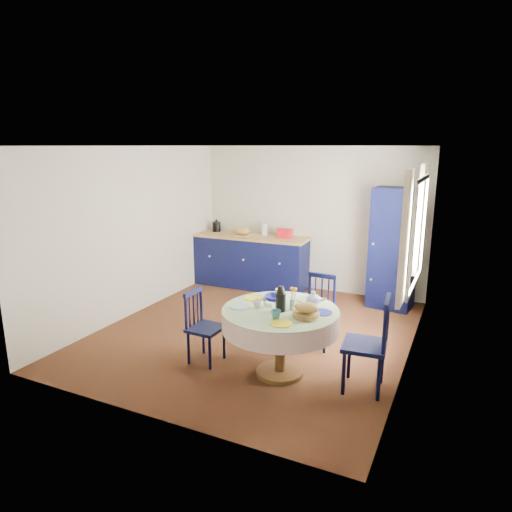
{
  "coord_description": "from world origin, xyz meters",
  "views": [
    {
      "loc": [
        2.52,
        -5.29,
        2.5
      ],
      "look_at": [
        -0.09,
        0.2,
        1.03
      ],
      "focal_mm": 32.0,
      "sensor_mm": 36.0,
      "label": 1
    }
  ],
  "objects_px": {
    "mug_b": "(276,315)",
    "cobalt_bowl": "(275,298)",
    "chair_right": "(369,343)",
    "mug_a": "(258,304)",
    "pantry_cabinet": "(393,249)",
    "mug_c": "(311,301)",
    "mug_d": "(280,293)",
    "dining_table": "(281,320)",
    "kitchen_counter": "(251,260)",
    "chair_left": "(203,326)",
    "chair_far": "(318,310)"
  },
  "relations": [
    {
      "from": "mug_c",
      "to": "mug_b",
      "type": "bearing_deg",
      "value": -107.7
    },
    {
      "from": "chair_right",
      "to": "cobalt_bowl",
      "type": "height_order",
      "value": "chair_right"
    },
    {
      "from": "mug_b",
      "to": "cobalt_bowl",
      "type": "bearing_deg",
      "value": 113.84
    },
    {
      "from": "kitchen_counter",
      "to": "chair_left",
      "type": "relative_size",
      "value": 2.45
    },
    {
      "from": "dining_table",
      "to": "pantry_cabinet",
      "type": "bearing_deg",
      "value": 75.51
    },
    {
      "from": "chair_right",
      "to": "mug_a",
      "type": "distance_m",
      "value": 1.24
    },
    {
      "from": "chair_far",
      "to": "mug_d",
      "type": "bearing_deg",
      "value": -116.0
    },
    {
      "from": "chair_far",
      "to": "chair_right",
      "type": "xyz_separation_m",
      "value": [
        0.82,
        -0.85,
        0.06
      ]
    },
    {
      "from": "chair_right",
      "to": "mug_c",
      "type": "bearing_deg",
      "value": -111.01
    },
    {
      "from": "cobalt_bowl",
      "to": "chair_far",
      "type": "bearing_deg",
      "value": 66.83
    },
    {
      "from": "mug_b",
      "to": "chair_left",
      "type": "bearing_deg",
      "value": 167.93
    },
    {
      "from": "pantry_cabinet",
      "to": "chair_left",
      "type": "relative_size",
      "value": 2.18
    },
    {
      "from": "kitchen_counter",
      "to": "pantry_cabinet",
      "type": "relative_size",
      "value": 1.12
    },
    {
      "from": "mug_a",
      "to": "cobalt_bowl",
      "type": "distance_m",
      "value": 0.31
    },
    {
      "from": "chair_far",
      "to": "mug_b",
      "type": "xyz_separation_m",
      "value": [
        -0.06,
        -1.23,
        0.36
      ]
    },
    {
      "from": "chair_far",
      "to": "dining_table",
      "type": "bearing_deg",
      "value": -95.47
    },
    {
      "from": "pantry_cabinet",
      "to": "kitchen_counter",
      "type": "bearing_deg",
      "value": -175.37
    },
    {
      "from": "kitchen_counter",
      "to": "dining_table",
      "type": "relative_size",
      "value": 1.66
    },
    {
      "from": "mug_a",
      "to": "mug_d",
      "type": "relative_size",
      "value": 1.06
    },
    {
      "from": "chair_right",
      "to": "mug_d",
      "type": "height_order",
      "value": "chair_right"
    },
    {
      "from": "chair_left",
      "to": "mug_c",
      "type": "distance_m",
      "value": 1.31
    },
    {
      "from": "chair_left",
      "to": "mug_b",
      "type": "height_order",
      "value": "mug_b"
    },
    {
      "from": "mug_a",
      "to": "mug_c",
      "type": "relative_size",
      "value": 1.01
    },
    {
      "from": "chair_right",
      "to": "mug_a",
      "type": "height_order",
      "value": "chair_right"
    },
    {
      "from": "dining_table",
      "to": "kitchen_counter",
      "type": "bearing_deg",
      "value": 121.76
    },
    {
      "from": "kitchen_counter",
      "to": "chair_left",
      "type": "bearing_deg",
      "value": -76.49
    },
    {
      "from": "mug_c",
      "to": "mug_d",
      "type": "bearing_deg",
      "value": 167.12
    },
    {
      "from": "kitchen_counter",
      "to": "mug_a",
      "type": "bearing_deg",
      "value": -64.45
    },
    {
      "from": "dining_table",
      "to": "mug_c",
      "type": "distance_m",
      "value": 0.41
    },
    {
      "from": "mug_a",
      "to": "mug_d",
      "type": "distance_m",
      "value": 0.45
    },
    {
      "from": "kitchen_counter",
      "to": "chair_right",
      "type": "bearing_deg",
      "value": -47.51
    },
    {
      "from": "pantry_cabinet",
      "to": "mug_a",
      "type": "distance_m",
      "value": 3.03
    },
    {
      "from": "pantry_cabinet",
      "to": "mug_d",
      "type": "distance_m",
      "value": 2.59
    },
    {
      "from": "kitchen_counter",
      "to": "chair_left",
      "type": "height_order",
      "value": "kitchen_counter"
    },
    {
      "from": "pantry_cabinet",
      "to": "mug_a",
      "type": "xyz_separation_m",
      "value": [
        -0.98,
        -2.86,
        -0.13
      ]
    },
    {
      "from": "mug_b",
      "to": "cobalt_bowl",
      "type": "distance_m",
      "value": 0.59
    },
    {
      "from": "chair_far",
      "to": "mug_c",
      "type": "distance_m",
      "value": 0.76
    },
    {
      "from": "pantry_cabinet",
      "to": "cobalt_bowl",
      "type": "distance_m",
      "value": 2.72
    },
    {
      "from": "chair_far",
      "to": "chair_right",
      "type": "relative_size",
      "value": 0.89
    },
    {
      "from": "mug_c",
      "to": "mug_a",
      "type": "bearing_deg",
      "value": -145.08
    },
    {
      "from": "mug_b",
      "to": "mug_d",
      "type": "xyz_separation_m",
      "value": [
        -0.23,
        0.67,
        0.0
      ]
    },
    {
      "from": "mug_a",
      "to": "mug_b",
      "type": "height_order",
      "value": "mug_b"
    },
    {
      "from": "kitchen_counter",
      "to": "mug_c",
      "type": "height_order",
      "value": "kitchen_counter"
    },
    {
      "from": "cobalt_bowl",
      "to": "dining_table",
      "type": "bearing_deg",
      "value": -53.67
    },
    {
      "from": "chair_right",
      "to": "mug_b",
      "type": "height_order",
      "value": "chair_right"
    },
    {
      "from": "pantry_cabinet",
      "to": "cobalt_bowl",
      "type": "height_order",
      "value": "pantry_cabinet"
    },
    {
      "from": "chair_far",
      "to": "mug_a",
      "type": "bearing_deg",
      "value": -108.53
    },
    {
      "from": "chair_left",
      "to": "cobalt_bowl",
      "type": "distance_m",
      "value": 0.92
    },
    {
      "from": "kitchen_counter",
      "to": "mug_a",
      "type": "distance_m",
      "value": 3.3
    },
    {
      "from": "dining_table",
      "to": "cobalt_bowl",
      "type": "distance_m",
      "value": 0.34
    }
  ]
}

